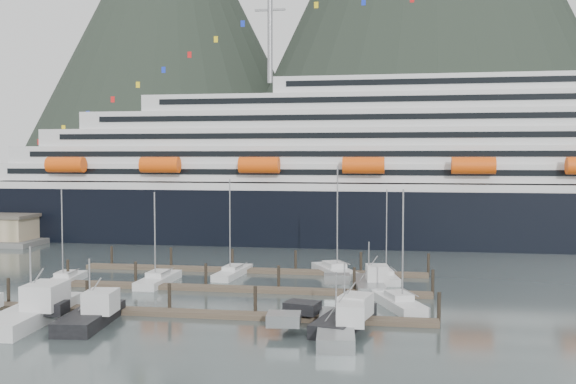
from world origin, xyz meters
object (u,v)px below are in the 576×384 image
Objects in this scene: sailboat_f at (334,272)px; trawler_c at (334,326)px; trawler_a at (30,312)px; cruise_ship at (482,178)px; sailboat_a at (66,280)px; trawler_d at (343,318)px; sailboat_d at (233,273)px; trawler_e at (368,284)px; sailboat_h at (399,304)px; sailboat_c at (158,281)px; trawler_b at (89,315)px; sailboat_g at (385,277)px.

trawler_c is at bearing 158.25° from sailboat_f.
trawler_a is at bearing 111.88° from sailboat_f.
cruise_ship is at bearing -21.59° from trawler_c.
sailboat_a is 1.07× the size of trawler_d.
sailboat_d reaches higher than trawler_e.
sailboat_a is at bearing 56.76° from trawler_c.
trawler_a is 1.19× the size of trawler_c.
sailboat_h is 9.47m from trawler_e.
sailboat_a is 37.78m from trawler_e.
sailboat_d is at bearing 61.17° from trawler_e.
sailboat_d reaches higher than sailboat_c.
trawler_b is 32.73m from trawler_e.
sailboat_a is 11.73m from sailboat_c.
cruise_ship is 17.25× the size of sailboat_g.
sailboat_g reaches higher than trawler_a.
trawler_c is (23.40, -0.00, -0.06)m from trawler_b.
trawler_c is 3.26m from trawler_d.
sailboat_f is at bearing -72.14° from sailboat_d.
trawler_a is (-35.13, -12.02, 0.57)m from sailboat_h.
trawler_b is at bearing 84.72° from trawler_c.
sailboat_c is 1.05× the size of trawler_d.
trawler_a is 1.29× the size of trawler_d.
sailboat_f is 40.55m from trawler_a.
sailboat_c is at bearing 44.26° from trawler_c.
trawler_d is (23.89, 3.22, -0.03)m from trawler_b.
trawler_d reaches higher than trawler_c.
trawler_c is (-20.47, -69.96, -11.21)m from cruise_ship.
trawler_b is (-29.04, -12.02, 0.46)m from sailboat_h.
sailboat_d reaches higher than trawler_a.
sailboat_d reaches higher than sailboat_a.
sailboat_f is 1.40× the size of trawler_b.
trawler_a reaches higher than trawler_b.
sailboat_a is 20.04m from trawler_a.
trawler_e is at bearing 179.04° from sailboat_f.
cruise_ship is 19.20× the size of trawler_b.
trawler_c is 1.08× the size of trawler_d.
sailboat_a is 0.80× the size of sailboat_f.
sailboat_f reaches higher than trawler_a.
trawler_a is (-49.96, -69.95, -11.05)m from cruise_ship.
sailboat_f is (-23.51, -39.23, -11.59)m from cruise_ship.
sailboat_h is 1.20× the size of trawler_b.
cruise_ship is at bearing -4.08° from trawler_d.
trawler_e is (1.93, 20.73, 0.02)m from trawler_c.
sailboat_f is at bearing -38.95° from trawler_b.
sailboat_a is 40.54m from trawler_c.
sailboat_g is 28.39m from trawler_c.
sailboat_c is 31.80m from trawler_c.
cruise_ship is 13.71× the size of sailboat_f.
sailboat_f is 11.17m from trawler_e.
trawler_a is 6.10m from trawler_b.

